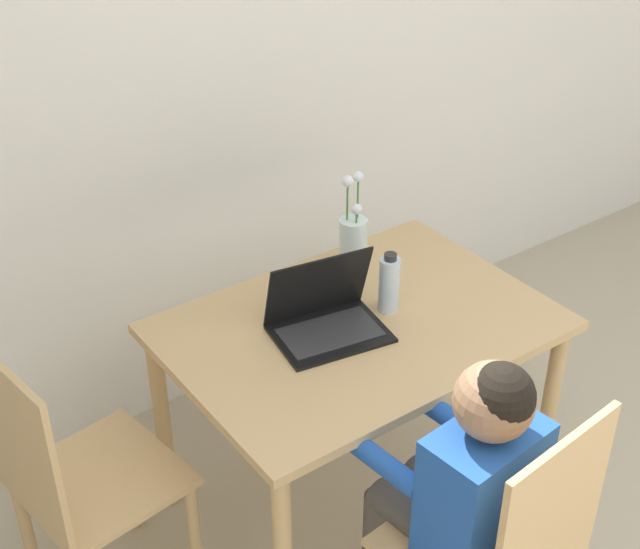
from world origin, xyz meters
The scene contains 7 objects.
wall_back centered at (0.00, 2.23, 1.25)m, with size 6.40×0.05×2.50m.
dining_table centered at (-0.24, 1.41, 0.61)m, with size 1.11×0.78×0.70m.
chair_spare centered at (-1.10, 1.51, 0.48)m, with size 0.45×0.45×0.93m.
person_seated centered at (-0.38, 0.81, 0.65)m, with size 0.34×0.45×1.02m.
laptop centered at (-0.34, 1.44, 0.75)m, with size 0.35×0.28×0.23m.
flower_vase centered at (-0.07, 1.65, 0.81)m, with size 0.09×0.09×0.34m.
water_bottle centered at (-0.12, 1.41, 0.79)m, with size 0.06×0.06×0.19m.
Camera 1 is at (-1.58, -0.26, 2.19)m, focal length 50.00 mm.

